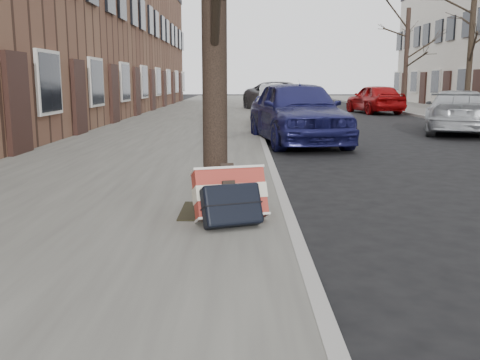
{
  "coord_description": "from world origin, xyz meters",
  "views": [
    {
      "loc": [
        -1.75,
        -4.52,
        1.53
      ],
      "look_at": [
        -1.77,
        0.8,
        0.55
      ],
      "focal_mm": 40.0,
      "sensor_mm": 36.0,
      "label": 1
    }
  ],
  "objects_px": {
    "suitcase_navy": "(231,205)",
    "suitcase_red": "(230,194)",
    "car_near_front": "(297,112)",
    "car_near_mid": "(282,105)"
  },
  "relations": [
    {
      "from": "suitcase_navy",
      "to": "car_near_mid",
      "type": "xyz_separation_m",
      "value": [
        1.49,
        13.56,
        0.37
      ]
    },
    {
      "from": "suitcase_red",
      "to": "car_near_mid",
      "type": "bearing_deg",
      "value": 66.46
    },
    {
      "from": "suitcase_navy",
      "to": "suitcase_red",
      "type": "bearing_deg",
      "value": 74.24
    },
    {
      "from": "suitcase_red",
      "to": "car_near_front",
      "type": "xyz_separation_m",
      "value": [
        1.48,
        7.95,
        0.39
      ]
    },
    {
      "from": "suitcase_red",
      "to": "car_near_front",
      "type": "bearing_deg",
      "value": 62.4
    },
    {
      "from": "car_near_mid",
      "to": "car_near_front",
      "type": "bearing_deg",
      "value": -84.08
    },
    {
      "from": "car_near_front",
      "to": "suitcase_red",
      "type": "bearing_deg",
      "value": -108.88
    },
    {
      "from": "car_near_mid",
      "to": "suitcase_navy",
      "type": "bearing_deg",
      "value": -90.01
    },
    {
      "from": "suitcase_red",
      "to": "suitcase_navy",
      "type": "relative_size",
      "value": 1.26
    },
    {
      "from": "suitcase_navy",
      "to": "car_near_front",
      "type": "bearing_deg",
      "value": 59.41
    }
  ]
}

